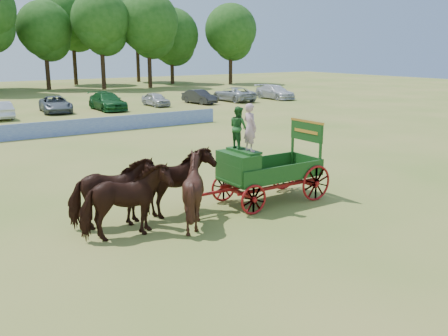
% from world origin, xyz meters
% --- Properties ---
extents(ground, '(160.00, 160.00, 0.00)m').
position_xyz_m(ground, '(0.00, 0.00, 0.00)').
color(ground, '#9C8546').
rests_on(ground, ground).
extents(horse_lead_left, '(2.84, 1.48, 2.32)m').
position_xyz_m(horse_lead_left, '(-3.77, -1.72, 1.16)').
color(horse_lead_left, black).
rests_on(horse_lead_left, ground).
extents(horse_lead_right, '(2.94, 1.76, 2.32)m').
position_xyz_m(horse_lead_right, '(-3.77, -0.62, 1.16)').
color(horse_lead_right, black).
rests_on(horse_lead_right, ground).
extents(horse_wheel_left, '(2.50, 2.33, 2.33)m').
position_xyz_m(horse_wheel_left, '(-1.37, -1.72, 1.16)').
color(horse_wheel_left, black).
rests_on(horse_wheel_left, ground).
extents(horse_wheel_right, '(2.95, 1.81, 2.32)m').
position_xyz_m(horse_wheel_right, '(-1.37, -0.62, 1.16)').
color(horse_wheel_right, black).
rests_on(horse_wheel_right, ground).
extents(farm_dray, '(5.99, 2.00, 3.86)m').
position_xyz_m(farm_dray, '(1.58, -1.16, 1.67)').
color(farm_dray, maroon).
rests_on(farm_dray, ground).
extents(sponsor_banner, '(26.00, 0.08, 1.05)m').
position_xyz_m(sponsor_banner, '(-1.00, 18.00, 0.53)').
color(sponsor_banner, '#1E3BA6').
rests_on(sponsor_banner, ground).
extents(parked_cars, '(55.96, 7.34, 1.64)m').
position_xyz_m(parked_cars, '(2.72, 29.91, 0.76)').
color(parked_cars, silver).
rests_on(parked_cars, ground).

